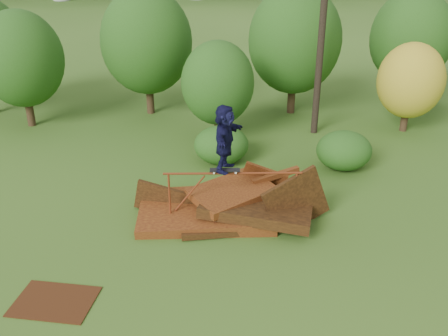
{
  "coord_description": "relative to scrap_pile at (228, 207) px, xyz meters",
  "views": [
    {
      "loc": [
        -1.79,
        -11.0,
        7.65
      ],
      "look_at": [
        -0.8,
        2.0,
        1.6
      ],
      "focal_mm": 40.0,
      "sensor_mm": 36.0,
      "label": 1
    }
  ],
  "objects": [
    {
      "name": "tree_0",
      "position": [
        -8.06,
        8.67,
        2.62
      ],
      "size": [
        3.56,
        3.56,
        5.03
      ],
      "color": "black",
      "rests_on": "ground"
    },
    {
      "name": "scrap_pile",
      "position": [
        0.0,
        0.0,
        0.0
      ],
      "size": [
        5.91,
        3.22,
        2.21
      ],
      "color": "#3D140B",
      "rests_on": "ground"
    },
    {
      "name": "tree_5",
      "position": [
        9.77,
        10.7,
        2.89
      ],
      "size": [
        3.91,
        3.91,
        5.5
      ],
      "color": "black",
      "rests_on": "ground"
    },
    {
      "name": "skater",
      "position": [
        -0.11,
        -0.35,
        2.33
      ],
      "size": [
        1.17,
        1.84,
        1.89
      ],
      "primitive_type": "imported",
      "rotation": [
        0.0,
        0.0,
        1.19
      ],
      "color": "black",
      "rests_on": "skateboard"
    },
    {
      "name": "grind_rail",
      "position": [
        0.11,
        -0.36,
        0.93
      ],
      "size": [
        3.92,
        0.31,
        1.64
      ],
      "color": "maroon",
      "rests_on": "ground"
    },
    {
      "name": "tree_2",
      "position": [
        0.12,
        6.26,
        2.07
      ],
      "size": [
        2.9,
        2.9,
        4.09
      ],
      "color": "black",
      "rests_on": "ground"
    },
    {
      "name": "utility_pole",
      "position": [
        4.3,
        6.84,
        4.36
      ],
      "size": [
        1.4,
        0.28,
        9.26
      ],
      "color": "black",
      "rests_on": "ground"
    },
    {
      "name": "tree_4",
      "position": [
        8.21,
        6.76,
        1.87
      ],
      "size": [
        2.75,
        2.75,
        3.8
      ],
      "color": "black",
      "rests_on": "ground"
    },
    {
      "name": "ground",
      "position": [
        0.69,
        -1.96,
        -0.35
      ],
      "size": [
        240.0,
        240.0,
        0.0
      ],
      "primitive_type": "plane",
      "color": "#2D5116",
      "rests_on": "ground"
    },
    {
      "name": "shrub_left",
      "position": [
        0.09,
        4.01,
        0.35
      ],
      "size": [
        2.02,
        1.86,
        1.4
      ],
      "primitive_type": "ellipsoid",
      "color": "#224612",
      "rests_on": "ground"
    },
    {
      "name": "flat_plate",
      "position": [
        -4.31,
        -3.56,
        -0.33
      ],
      "size": [
        2.05,
        1.66,
        0.03
      ],
      "primitive_type": "cube",
      "rotation": [
        0.0,
        0.0,
        -0.22
      ],
      "color": "#3D1E0D",
      "rests_on": "ground"
    },
    {
      "name": "tree_3",
      "position": [
        3.83,
        9.58,
        3.07
      ],
      "size": [
        4.21,
        4.21,
        5.84
      ],
      "color": "black",
      "rests_on": "ground"
    },
    {
      "name": "tree_1",
      "position": [
        -2.85,
        10.03,
        3.02
      ],
      "size": [
        4.13,
        4.13,
        5.75
      ],
      "color": "black",
      "rests_on": "ground"
    },
    {
      "name": "skateboard",
      "position": [
        -0.11,
        -0.35,
        1.37
      ],
      "size": [
        0.86,
        0.28,
        0.09
      ],
      "rotation": [
        0.0,
        0.0,
        -0.06
      ],
      "color": "black",
      "rests_on": "grind_rail"
    },
    {
      "name": "shrub_right",
      "position": [
        4.45,
        3.13,
        0.36
      ],
      "size": [
        1.99,
        1.82,
        1.41
      ],
      "primitive_type": "ellipsoid",
      "color": "#224612",
      "rests_on": "ground"
    }
  ]
}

